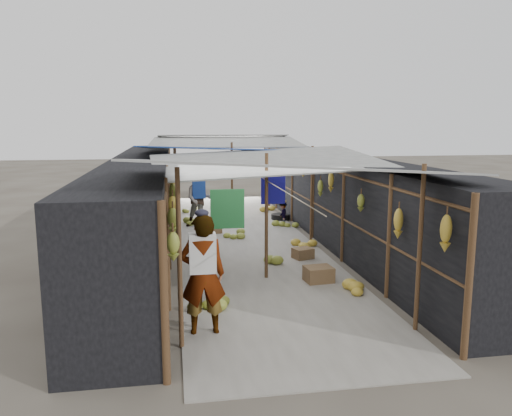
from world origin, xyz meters
TOP-DOWN VIEW (x-y plane):
  - ground at (0.00, 0.00)m, footprint 80.00×80.00m
  - aisle_slab at (0.00, 6.50)m, footprint 3.60×16.00m
  - stall_left at (-2.70, 6.50)m, footprint 1.40×15.00m
  - stall_right at (2.70, 6.50)m, footprint 1.40×15.00m
  - crate_near at (1.00, 2.56)m, footprint 0.59×0.49m
  - crate_mid at (1.13, 4.32)m, footprint 0.53×0.47m
  - crate_back at (-0.73, 7.49)m, footprint 0.49×0.42m
  - black_basin at (1.65, 9.23)m, footprint 0.63×0.63m
  - vendor_elderly at (-1.45, 0.44)m, footprint 0.69×0.46m
  - shopper_blue at (-1.09, 8.53)m, footprint 0.85×0.67m
  - vendor_seated at (1.50, 8.17)m, footprint 0.29×0.51m
  - market_canopy at (0.02, 6.84)m, footprint 5.62×15.20m
  - hanging_bananas at (-0.18, 6.53)m, footprint 3.94×14.49m
  - floor_bananas at (-0.15, 7.05)m, footprint 3.84×10.26m

SIDE VIEW (x-z plane):
  - ground at x=0.00m, z-range 0.00..0.00m
  - aisle_slab at x=0.00m, z-range 0.00..0.02m
  - black_basin at x=1.65m, z-range 0.00..0.19m
  - crate_mid at x=1.13m, z-range 0.00..0.26m
  - crate_back at x=-0.73m, z-range 0.00..0.28m
  - floor_bananas at x=-0.15m, z-range -0.02..0.34m
  - crate_near at x=1.00m, z-range 0.00..0.33m
  - vendor_seated at x=1.50m, z-range 0.00..0.78m
  - shopper_blue at x=-1.09m, z-range 0.00..1.74m
  - vendor_elderly at x=-1.45m, z-range 0.00..1.87m
  - stall_left at x=-2.70m, z-range 0.00..2.30m
  - stall_right at x=2.70m, z-range 0.00..2.30m
  - hanging_bananas at x=-0.18m, z-range 1.20..2.06m
  - market_canopy at x=0.02m, z-range 1.03..3.79m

